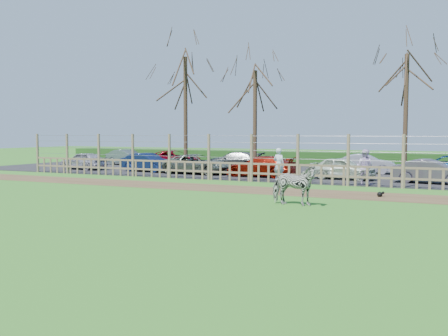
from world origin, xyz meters
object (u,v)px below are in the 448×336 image
at_px(crow, 380,194).
at_px(car_4, 343,168).
at_px(car_9, 234,160).
at_px(car_12, 445,166).
at_px(zebra, 294,185).
at_px(tree_mid, 255,96).
at_px(tree_right, 406,85).
at_px(tree_left, 185,86).
at_px(car_5, 431,171).
at_px(visitor_b, 365,167).
at_px(car_2, 197,164).
at_px(car_7, 127,157).
at_px(car_0, 84,161).
at_px(car_1, 148,162).
at_px(visitor_a, 279,164).
at_px(car_11, 365,164).
at_px(car_3, 261,166).
at_px(car_8, 175,159).

bearing_deg(crow, car_4, 113.52).
height_order(car_9, car_12, same).
distance_m(zebra, crow, 4.46).
distance_m(tree_mid, tree_right, 9.02).
height_order(zebra, crow, zebra).
height_order(zebra, car_12, zebra).
relative_size(tree_left, car_5, 2.16).
xyz_separation_m(visitor_b, car_2, (-10.46, 2.34, -0.26)).
bearing_deg(tree_mid, tree_right, 3.18).
distance_m(tree_mid, car_7, 12.92).
bearing_deg(car_9, car_0, -69.48).
height_order(tree_right, car_1, tree_right).
xyz_separation_m(tree_left, visitor_a, (7.76, -3.80, -4.71)).
distance_m(tree_mid, car_0, 12.71).
bearing_deg(car_12, car_5, 1.10).
bearing_deg(tree_left, car_0, -167.32).
xyz_separation_m(crow, car_11, (-2.45, 11.27, 0.53)).
bearing_deg(zebra, car_3, 29.52).
bearing_deg(visitor_a, car_5, -154.12).
distance_m(tree_left, car_1, 5.57).
relative_size(car_1, car_2, 0.84).
bearing_deg(car_2, car_7, 61.39).
relative_size(tree_right, car_3, 1.78).
distance_m(visitor_a, car_3, 2.59).
bearing_deg(car_11, car_8, 82.83).
height_order(car_2, car_12, same).
bearing_deg(car_2, car_1, 88.83).
bearing_deg(car_12, visitor_a, -41.22).
height_order(car_0, car_12, same).
bearing_deg(visitor_b, car_3, -6.76).
bearing_deg(visitor_a, car_4, -130.40).
xyz_separation_m(crow, car_8, (-16.50, 11.70, 0.53)).
xyz_separation_m(car_2, car_4, (8.90, 0.10, 0.00)).
bearing_deg(car_9, car_4, 53.56).
height_order(zebra, car_1, zebra).
height_order(crow, car_11, car_11).
relative_size(crow, car_0, 0.08).
distance_m(crow, car_11, 11.55).
bearing_deg(car_12, car_3, -54.94).
bearing_deg(car_11, car_2, 111.61).
bearing_deg(tree_left, car_3, -17.47).
distance_m(tree_mid, car_2, 5.69).
bearing_deg(zebra, car_11, 2.62).
relative_size(tree_right, car_1, 2.02).
height_order(car_1, car_11, same).
relative_size(tree_mid, visitor_a, 3.96).
xyz_separation_m(crow, car_12, (2.10, 11.37, 0.53)).
height_order(visitor_a, car_9, visitor_a).
bearing_deg(zebra, tree_mid, 29.71).
bearing_deg(car_3, visitor_a, 45.22).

